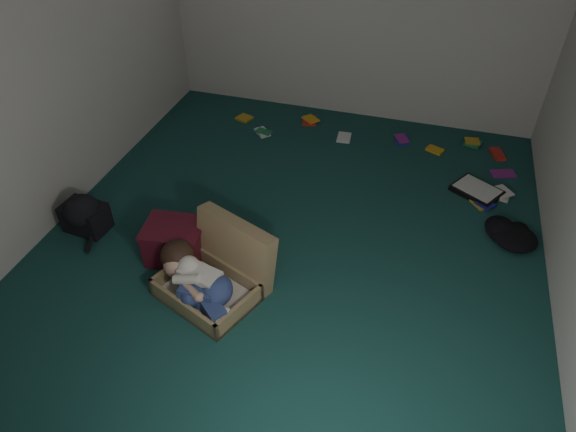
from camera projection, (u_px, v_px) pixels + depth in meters
The scene contains 10 objects.
floor at pixel (293, 237), 4.29m from camera, with size 4.50×4.50×0.00m, color #17423E.
wall_front at pixel (116, 374), 1.80m from camera, with size 4.50×4.50×0.00m, color silver.
wall_left at pixel (42, 60), 3.90m from camera, with size 4.50×4.50×0.00m, color silver.
suitcase at pixel (219, 272), 3.77m from camera, with size 0.89×0.88×0.50m.
person at pixel (197, 279), 3.66m from camera, with size 0.67×0.55×0.31m.
maroon_bin at pixel (176, 242), 4.01m from camera, with size 0.50×0.42×0.31m.
backpack at pixel (85, 216), 4.29m from camera, with size 0.44×0.35×0.27m, color black, non-canonical shape.
clothing_pile at pixel (507, 229), 4.27m from camera, with size 0.41×0.33×0.13m, color black, non-canonical shape.
paper_tray at pixel (477, 191), 4.74m from camera, with size 0.51×0.48×0.06m.
book_scatter at pixel (399, 150), 5.31m from camera, with size 3.00×1.22×0.02m.
Camera 1 is at (0.88, -3.06, 2.88)m, focal length 32.00 mm.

